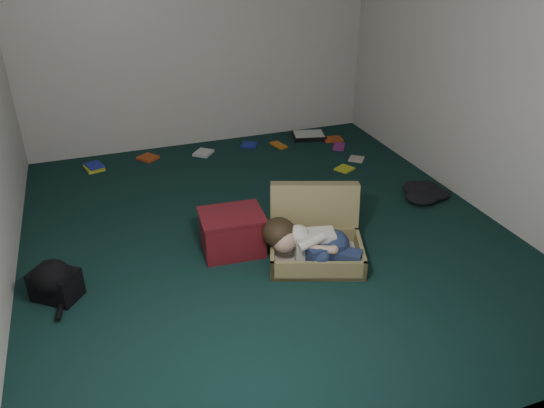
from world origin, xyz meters
TOP-DOWN VIEW (x-y plane):
  - floor at (0.00, 0.00)m, footprint 4.50×4.50m
  - wall_back at (0.00, 2.25)m, footprint 4.50×0.00m
  - wall_front at (0.00, -2.25)m, footprint 4.50×0.00m
  - wall_right at (2.00, 0.00)m, footprint 0.00×4.50m
  - suitcase at (0.27, -0.43)m, footprint 0.91×0.90m
  - person at (0.16, -0.58)m, footprint 0.71×0.56m
  - maroon_bin at (-0.35, -0.18)m, footprint 0.53×0.43m
  - backpack at (-1.69, -0.34)m, footprint 0.51×0.49m
  - clothing_pile at (1.70, 0.07)m, footprint 0.49×0.44m
  - paper_tray at (1.24, 1.95)m, footprint 0.46×0.38m
  - book_scatter at (0.60, 1.68)m, footprint 3.01×1.24m

SIDE VIEW (x-z plane):
  - floor at x=0.00m, z-range 0.00..0.00m
  - book_scatter at x=0.60m, z-range 0.00..0.02m
  - paper_tray at x=1.24m, z-range 0.00..0.06m
  - clothing_pile at x=1.70m, z-range 0.00..0.13m
  - backpack at x=-1.69m, z-range 0.00..0.24m
  - suitcase at x=0.27m, z-range -0.11..0.42m
  - maroon_bin at x=-0.35m, z-range 0.00..0.34m
  - person at x=0.16m, z-range 0.04..0.36m
  - wall_back at x=0.00m, z-range -0.95..3.55m
  - wall_front at x=0.00m, z-range -0.95..3.55m
  - wall_right at x=2.00m, z-range -0.95..3.55m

